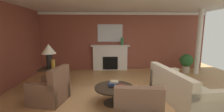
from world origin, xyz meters
The scene contains 18 objects.
ground_plane centered at (0.00, 0.00, 0.00)m, with size 9.72×9.72×0.00m, color tan.
wall_fireplace centered at (0.00, 3.39, 1.36)m, with size 8.08×0.12×2.71m, color brown.
crown_moulding centered at (0.00, 3.31, 2.63)m, with size 8.08×0.08×0.12m, color white.
area_rug centered at (-0.49, -0.26, 0.01)m, with size 3.19×2.57×0.01m, color tan.
fireplace centered at (-0.49, 3.18, 0.56)m, with size 1.80×0.35×1.19m.
mantel_mirror centered at (-0.49, 3.30, 1.74)m, with size 1.17×0.04×0.80m, color silver.
sofa centered at (1.26, -0.11, 0.30)m, with size 1.10×2.18×0.85m.
armchair_near_window centered at (-2.15, -0.11, 0.31)m, with size 0.96×0.96×0.95m.
coffee_table centered at (-0.49, -0.26, 0.34)m, with size 1.00×1.00×0.45m.
side_table centered at (-2.44, 0.78, 0.40)m, with size 0.56×0.56×0.70m.
table_lamp centered at (-2.44, 0.78, 1.22)m, with size 0.44×0.44×0.75m.
vase_mantel_right centered at (0.06, 3.13, 1.35)m, with size 0.14×0.14×0.33m, color #33703D.
vase_on_side_table centered at (-2.29, 0.66, 0.85)m, with size 0.11×0.11×0.29m, color #B7892D.
book_red_cover centered at (-0.33, -0.27, 0.47)m, with size 0.18×0.17×0.03m, color maroon.
book_art_folio centered at (-0.53, -0.26, 0.51)m, with size 0.23×0.14×0.06m, color navy.
book_small_novel centered at (-0.49, -0.19, 0.56)m, with size 0.21×0.16×0.04m, color tan.
potted_plant centered at (2.85, 2.54, 0.49)m, with size 0.56×0.56×0.83m.
column_white centered at (3.23, 2.38, 1.36)m, with size 0.20×0.20×2.71m, color white.
Camera 1 is at (-0.71, -3.94, 1.85)m, focal length 24.58 mm.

